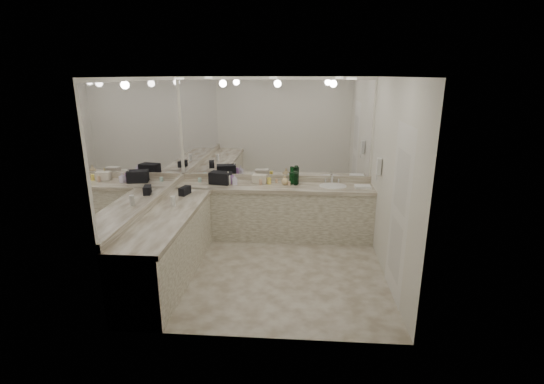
# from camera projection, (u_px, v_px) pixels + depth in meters

# --- Properties ---
(floor) EXTENTS (3.20, 3.20, 0.00)m
(floor) POSITION_uv_depth(u_px,v_px,m) (268.00, 269.00, 5.53)
(floor) COLOR beige
(floor) RESTS_ON ground
(ceiling) EXTENTS (3.20, 3.20, 0.00)m
(ceiling) POSITION_uv_depth(u_px,v_px,m) (268.00, 77.00, 4.78)
(ceiling) COLOR white
(ceiling) RESTS_ON floor
(wall_back) EXTENTS (3.20, 0.02, 2.60)m
(wall_back) POSITION_uv_depth(u_px,v_px,m) (275.00, 157.00, 6.59)
(wall_back) COLOR silver
(wall_back) RESTS_ON floor
(wall_left) EXTENTS (0.02, 3.00, 2.60)m
(wall_left) POSITION_uv_depth(u_px,v_px,m) (149.00, 178.00, 5.27)
(wall_left) COLOR silver
(wall_left) RESTS_ON floor
(wall_right) EXTENTS (0.02, 3.00, 2.60)m
(wall_right) POSITION_uv_depth(u_px,v_px,m) (392.00, 182.00, 5.04)
(wall_right) COLOR silver
(wall_right) RESTS_ON floor
(vanity_back_base) EXTENTS (3.20, 0.60, 0.84)m
(vanity_back_base) POSITION_uv_depth(u_px,v_px,m) (274.00, 213.00, 6.55)
(vanity_back_base) COLOR beige
(vanity_back_base) RESTS_ON floor
(vanity_back_top) EXTENTS (3.20, 0.64, 0.06)m
(vanity_back_top) POSITION_uv_depth(u_px,v_px,m) (274.00, 187.00, 6.42)
(vanity_back_top) COLOR beige
(vanity_back_top) RESTS_ON vanity_back_base
(vanity_left_base) EXTENTS (0.60, 2.40, 0.84)m
(vanity_left_base) POSITION_uv_depth(u_px,v_px,m) (169.00, 248.00, 5.21)
(vanity_left_base) COLOR beige
(vanity_left_base) RESTS_ON floor
(vanity_left_top) EXTENTS (0.64, 2.42, 0.06)m
(vanity_left_top) POSITION_uv_depth(u_px,v_px,m) (167.00, 216.00, 5.08)
(vanity_left_top) COLOR beige
(vanity_left_top) RESTS_ON vanity_left_base
(backsplash_back) EXTENTS (3.20, 0.04, 0.10)m
(backsplash_back) POSITION_uv_depth(u_px,v_px,m) (275.00, 178.00, 6.67)
(backsplash_back) COLOR beige
(backsplash_back) RESTS_ON vanity_back_top
(backsplash_left) EXTENTS (0.04, 3.00, 0.10)m
(backsplash_left) POSITION_uv_depth(u_px,v_px,m) (153.00, 203.00, 5.37)
(backsplash_left) COLOR beige
(backsplash_left) RESTS_ON vanity_left_top
(mirror_back) EXTENTS (3.12, 0.01, 1.55)m
(mirror_back) POSITION_uv_depth(u_px,v_px,m) (275.00, 129.00, 6.44)
(mirror_back) COLOR white
(mirror_back) RESTS_ON wall_back
(mirror_left) EXTENTS (0.01, 2.92, 1.55)m
(mirror_left) POSITION_uv_depth(u_px,v_px,m) (147.00, 143.00, 5.13)
(mirror_left) COLOR white
(mirror_left) RESTS_ON wall_left
(sink) EXTENTS (0.44, 0.44, 0.03)m
(sink) POSITION_uv_depth(u_px,v_px,m) (333.00, 186.00, 6.35)
(sink) COLOR white
(sink) RESTS_ON vanity_back_top
(faucet) EXTENTS (0.24, 0.16, 0.14)m
(faucet) POSITION_uv_depth(u_px,v_px,m) (332.00, 179.00, 6.53)
(faucet) COLOR silver
(faucet) RESTS_ON vanity_back_top
(wall_phone) EXTENTS (0.06, 0.10, 0.24)m
(wall_phone) POSITION_uv_depth(u_px,v_px,m) (379.00, 166.00, 5.70)
(wall_phone) COLOR white
(wall_phone) RESTS_ON wall_right
(door) EXTENTS (0.02, 0.82, 2.10)m
(door) POSITION_uv_depth(u_px,v_px,m) (399.00, 214.00, 4.64)
(door) COLOR white
(door) RESTS_ON wall_right
(black_toiletry_bag) EXTENTS (0.37, 0.28, 0.19)m
(black_toiletry_bag) POSITION_uv_depth(u_px,v_px,m) (220.00, 178.00, 6.47)
(black_toiletry_bag) COLOR black
(black_toiletry_bag) RESTS_ON vanity_back_top
(black_bag_spill) EXTENTS (0.15, 0.24, 0.12)m
(black_bag_spill) POSITION_uv_depth(u_px,v_px,m) (185.00, 191.00, 5.89)
(black_bag_spill) COLOR black
(black_bag_spill) RESTS_ON vanity_left_top
(cream_cosmetic_case) EXTENTS (0.25, 0.17, 0.14)m
(cream_cosmetic_case) POSITION_uv_depth(u_px,v_px,m) (260.00, 179.00, 6.51)
(cream_cosmetic_case) COLOR beige
(cream_cosmetic_case) RESTS_ON vanity_back_top
(hand_towel) EXTENTS (0.25, 0.17, 0.04)m
(hand_towel) POSITION_uv_depth(u_px,v_px,m) (363.00, 187.00, 6.24)
(hand_towel) COLOR white
(hand_towel) RESTS_ON vanity_back_top
(lotion_left) EXTENTS (0.06, 0.06, 0.15)m
(lotion_left) POSITION_uv_depth(u_px,v_px,m) (173.00, 201.00, 5.35)
(lotion_left) COLOR white
(lotion_left) RESTS_ON vanity_left_top
(soap_bottle_a) EXTENTS (0.10, 0.10, 0.22)m
(soap_bottle_a) POSITION_uv_depth(u_px,v_px,m) (228.00, 178.00, 6.42)
(soap_bottle_a) COLOR white
(soap_bottle_a) RESTS_ON vanity_back_top
(soap_bottle_b) EXTENTS (0.10, 0.10, 0.17)m
(soap_bottle_b) POSITION_uv_depth(u_px,v_px,m) (235.00, 180.00, 6.41)
(soap_bottle_b) COLOR white
(soap_bottle_b) RESTS_ON vanity_back_top
(soap_bottle_c) EXTENTS (0.15, 0.15, 0.16)m
(soap_bottle_c) POSITION_uv_depth(u_px,v_px,m) (285.00, 180.00, 6.42)
(soap_bottle_c) COLOR #DEC084
(soap_bottle_c) RESTS_ON vanity_back_top
(green_bottle_0) EXTENTS (0.06, 0.06, 0.20)m
(green_bottle_0) POSITION_uv_depth(u_px,v_px,m) (291.00, 178.00, 6.44)
(green_bottle_0) COLOR #105020
(green_bottle_0) RESTS_ON vanity_back_top
(green_bottle_1) EXTENTS (0.07, 0.07, 0.20)m
(green_bottle_1) POSITION_uv_depth(u_px,v_px,m) (296.00, 179.00, 6.39)
(green_bottle_1) COLOR #105020
(green_bottle_1) RESTS_ON vanity_back_top
(green_bottle_2) EXTENTS (0.07, 0.07, 0.21)m
(green_bottle_2) POSITION_uv_depth(u_px,v_px,m) (295.00, 177.00, 6.49)
(green_bottle_2) COLOR #105020
(green_bottle_2) RESTS_ON vanity_back_top
(green_bottle_3) EXTENTS (0.07, 0.07, 0.19)m
(green_bottle_3) POSITION_uv_depth(u_px,v_px,m) (297.00, 178.00, 6.45)
(green_bottle_3) COLOR #105020
(green_bottle_3) RESTS_ON vanity_back_top
(amenity_bottle_0) EXTENTS (0.05, 0.05, 0.10)m
(amenity_bottle_0) POSITION_uv_depth(u_px,v_px,m) (261.00, 182.00, 6.41)
(amenity_bottle_0) COLOR #E0B28C
(amenity_bottle_0) RESTS_ON vanity_back_top
(amenity_bottle_1) EXTENTS (0.06, 0.06, 0.15)m
(amenity_bottle_1) POSITION_uv_depth(u_px,v_px,m) (232.00, 180.00, 6.46)
(amenity_bottle_1) COLOR #9966B2
(amenity_bottle_1) RESTS_ON vanity_back_top
(amenity_bottle_2) EXTENTS (0.04, 0.04, 0.07)m
(amenity_bottle_2) POSITION_uv_depth(u_px,v_px,m) (289.00, 183.00, 6.38)
(amenity_bottle_2) COLOR #E0B28C
(amenity_bottle_2) RESTS_ON vanity_back_top
(amenity_bottle_3) EXTENTS (0.06, 0.06, 0.07)m
(amenity_bottle_3) POSITION_uv_depth(u_px,v_px,m) (200.00, 180.00, 6.59)
(amenity_bottle_3) COLOR silver
(amenity_bottle_3) RESTS_ON vanity_back_top
(amenity_bottle_4) EXTENTS (0.04, 0.04, 0.08)m
(amenity_bottle_4) POSITION_uv_depth(u_px,v_px,m) (288.00, 182.00, 6.47)
(amenity_bottle_4) COLOR silver
(amenity_bottle_4) RESTS_ON vanity_back_top
(amenity_bottle_5) EXTENTS (0.06, 0.06, 0.11)m
(amenity_bottle_5) POSITION_uv_depth(u_px,v_px,m) (269.00, 181.00, 6.46)
(amenity_bottle_5) COLOR #F2D84C
(amenity_bottle_5) RESTS_ON vanity_back_top
(amenity_bottle_6) EXTENTS (0.04, 0.04, 0.07)m
(amenity_bottle_6) POSITION_uv_depth(u_px,v_px,m) (276.00, 181.00, 6.55)
(amenity_bottle_6) COLOR #E0B28C
(amenity_bottle_6) RESTS_ON vanity_back_top
(amenity_bottle_7) EXTENTS (0.04, 0.04, 0.08)m
(amenity_bottle_7) POSITION_uv_depth(u_px,v_px,m) (260.00, 182.00, 6.47)
(amenity_bottle_7) COLOR #9966B2
(amenity_bottle_7) RESTS_ON vanity_back_top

